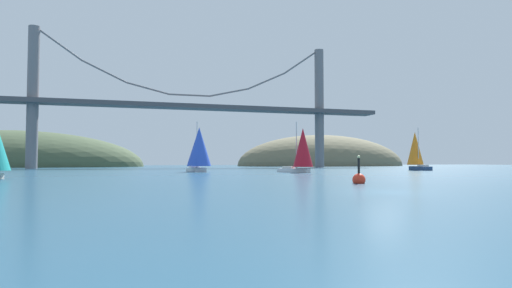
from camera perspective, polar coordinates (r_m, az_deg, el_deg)
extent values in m
plane|color=navy|center=(26.58, 17.25, -6.35)|extent=(360.00, 360.00, 0.00)
ellipsoid|color=#425138|center=(162.23, -30.76, -2.74)|extent=(86.61, 44.00, 24.83)
ellipsoid|color=#6B664C|center=(173.95, 9.11, -3.00)|extent=(71.80, 44.00, 25.66)
cylinder|color=slate|center=(121.02, -28.52, 5.74)|extent=(2.80, 2.80, 36.88)
cylinder|color=slate|center=(130.39, 8.76, 4.91)|extent=(2.80, 2.80, 36.88)
cube|color=#47474C|center=(119.04, -9.15, 5.11)|extent=(116.51, 6.00, 1.20)
cylinder|color=slate|center=(122.76, -25.69, 12.44)|extent=(11.79, 0.50, 8.48)
cylinder|color=slate|center=(119.89, -20.25, 9.40)|extent=(11.71, 0.50, 5.83)
cylinder|color=slate|center=(118.89, -14.69, 7.45)|extent=(11.61, 0.50, 3.18)
cylinder|color=slate|center=(119.52, -9.14, 6.70)|extent=(11.50, 0.50, 0.50)
cylinder|color=slate|center=(121.69, -3.71, 7.15)|extent=(11.61, 0.50, 3.18)
cylinder|color=slate|center=(125.38, 1.49, 8.73)|extent=(11.71, 0.50, 5.83)
cylinder|color=slate|center=(130.73, 6.39, 11.30)|extent=(11.79, 0.50, 8.48)
cube|color=navy|center=(92.23, 21.79, -3.15)|extent=(2.67, 6.15, 0.83)
cube|color=beige|center=(91.30, 22.13, -2.78)|extent=(1.68, 2.08, 0.36)
cylinder|color=#B2B2B7|center=(92.78, 21.57, -0.38)|extent=(0.14, 0.14, 8.13)
cone|color=orange|center=(93.91, 21.17, -0.56)|extent=(3.80, 3.80, 7.03)
cube|color=white|center=(76.46, -8.34, -3.52)|extent=(2.83, 7.31, 0.74)
cube|color=beige|center=(77.69, -8.58, -3.09)|extent=(1.79, 2.44, 0.36)
cylinder|color=#B2B2B7|center=(75.82, -8.18, -0.08)|extent=(0.14, 0.14, 8.38)
cone|color=blue|center=(74.29, -7.88, -0.36)|extent=(4.81, 4.81, 6.95)
cube|color=white|center=(70.29, 5.23, -3.67)|extent=(4.80, 5.42, 0.66)
cube|color=beige|center=(70.79, 4.50, -3.25)|extent=(2.08, 2.17, 0.36)
cylinder|color=#B2B2B7|center=(70.05, 5.62, -0.17)|extent=(0.14, 0.14, 7.91)
cone|color=#B21423|center=(69.43, 6.52, -0.47)|extent=(4.73, 4.73, 6.52)
sphere|color=red|center=(36.10, 14.06, -4.84)|extent=(1.10, 1.10, 1.10)
cylinder|color=black|center=(36.07, 14.05, -3.18)|extent=(0.20, 0.20, 1.60)
sphere|color=#F2EA99|center=(36.07, 14.03, -1.72)|extent=(0.24, 0.24, 0.24)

